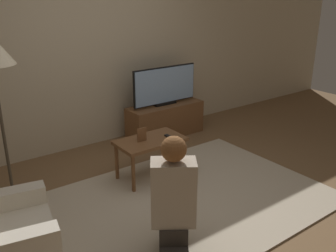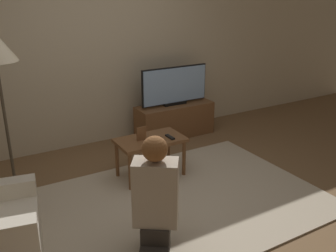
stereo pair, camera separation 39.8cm
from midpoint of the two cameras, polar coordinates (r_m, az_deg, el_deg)
ground_plane at (r=3.73m, az=-1.41°, el=-11.86°), size 10.00×10.00×0.00m
wall_back at (r=4.92m, az=-14.82°, el=11.59°), size 10.00×0.06×2.60m
rug at (r=3.73m, az=-1.41°, el=-11.75°), size 2.94×1.96×0.02m
tv_stand at (r=5.30m, az=-2.59°, el=0.87°), size 1.11×0.38×0.46m
tv at (r=5.16m, az=-2.69°, el=6.14°), size 1.00×0.08×0.53m
coffee_table at (r=4.06m, az=-5.53°, el=-2.91°), size 0.73×0.43×0.46m
person_kneeling at (r=2.87m, az=-3.22°, el=-10.80°), size 0.63×0.76×0.98m
picture_frame at (r=3.97m, az=-6.90°, el=-1.38°), size 0.11×0.01×0.15m
remote at (r=4.06m, az=-2.56°, el=-1.73°), size 0.04×0.15×0.02m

